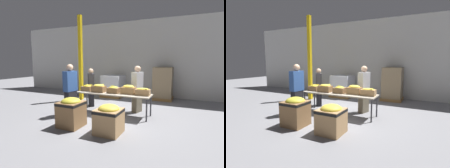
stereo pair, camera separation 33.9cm
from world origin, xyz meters
TOP-DOWN VIEW (x-y plane):
  - ground_plane at (0.00, 0.00)m, footprint 30.00×30.00m
  - wall_back at (0.00, 3.70)m, footprint 16.00×0.08m
  - sorting_table at (0.00, 0.00)m, footprint 2.67×0.73m
  - banana_box_0 at (-1.06, 0.02)m, footprint 0.39×0.32m
  - banana_box_1 at (-0.54, -0.04)m, footprint 0.47×0.37m
  - banana_box_2 at (0.02, 0.01)m, footprint 0.40×0.33m
  - banana_box_3 at (0.55, 0.08)m, footprint 0.47×0.34m
  - banana_box_4 at (1.06, 0.02)m, footprint 0.46×0.28m
  - volunteer_0 at (0.71, 0.60)m, footprint 0.35×0.50m
  - volunteer_1 at (-1.32, -0.67)m, footprint 0.30×0.50m
  - volunteer_2 at (-1.30, 0.66)m, footprint 0.43×0.46m
  - donation_bin_0 at (-0.61, -1.58)m, footprint 0.65×0.65m
  - donation_bin_1 at (0.59, -1.58)m, footprint 0.65×0.65m
  - support_pillar at (-2.38, 1.53)m, footprint 0.16×0.16m
  - pallet_stack_0 at (-1.24, 2.83)m, footprint 1.10×1.10m
  - pallet_stack_1 at (1.26, 3.14)m, footprint 0.95×0.95m

SIDE VIEW (x-z plane):
  - ground_plane at x=0.00m, z-range 0.00..0.00m
  - donation_bin_1 at x=0.59m, z-range 0.02..0.80m
  - donation_bin_0 at x=-0.61m, z-range 0.02..0.87m
  - pallet_stack_0 at x=-1.24m, z-range -0.01..1.12m
  - sorting_table at x=0.00m, z-range 0.33..1.09m
  - pallet_stack_1 at x=1.26m, z-range -0.01..1.57m
  - volunteer_2 at x=-1.30m, z-range 0.00..1.57m
  - volunteer_0 at x=0.71m, z-range -0.01..1.70m
  - banana_box_0 at x=-1.06m, z-range 0.76..1.00m
  - volunteer_1 at x=-1.32m, z-range -0.01..1.77m
  - banana_box_2 at x=0.02m, z-range 0.75..1.01m
  - banana_box_4 at x=1.06m, z-range 0.77..1.01m
  - banana_box_1 at x=-0.54m, z-range 0.76..1.06m
  - banana_box_3 at x=0.55m, z-range 0.76..1.07m
  - wall_back at x=0.00m, z-range 0.00..4.00m
  - support_pillar at x=-2.38m, z-range 0.00..4.00m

